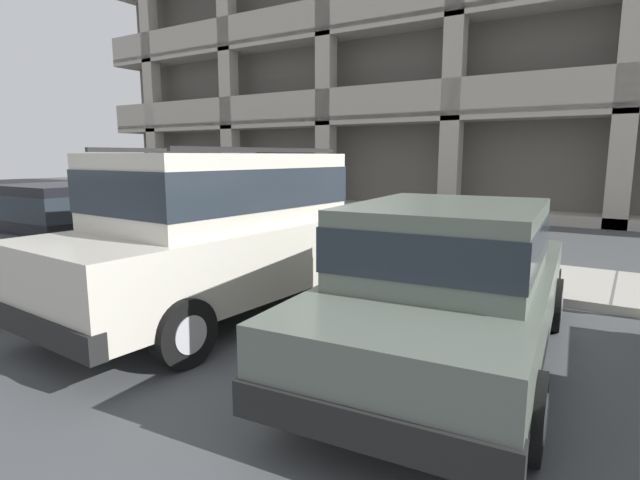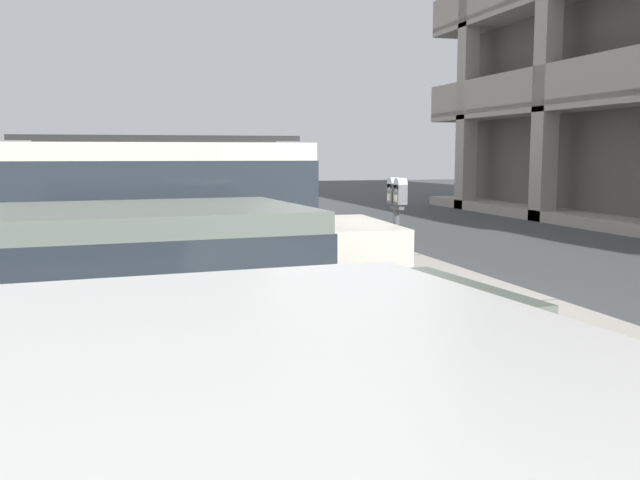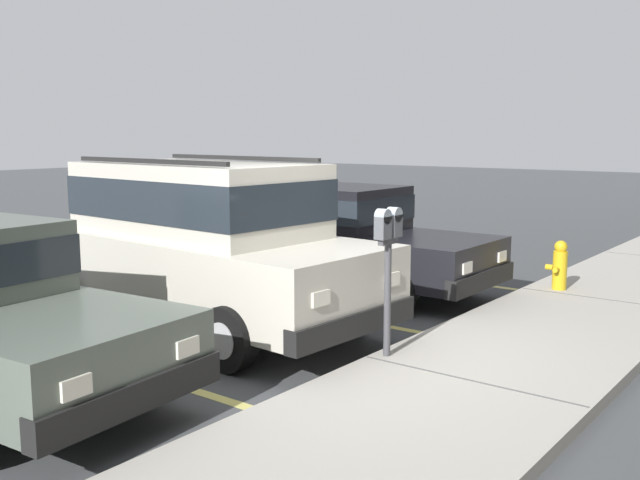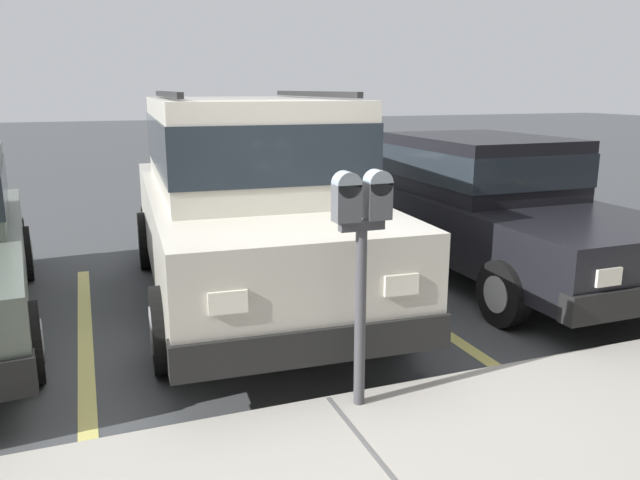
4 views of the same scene
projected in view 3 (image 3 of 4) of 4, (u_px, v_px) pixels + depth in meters
ground_plane at (348, 369)px, 7.20m from camera, size 80.00×80.00×0.10m
sidewalk at (467, 386)px, 6.40m from camera, size 40.00×2.20×0.12m
parking_stall_lines at (143, 374)px, 6.89m from camera, size 11.81×4.80×0.01m
silver_suv at (200, 237)px, 8.45m from camera, size 2.20×4.88×2.03m
red_sedan at (341, 234)px, 10.62m from camera, size 1.85×4.48×1.54m
parking_meter_near at (388, 246)px, 6.93m from camera, size 0.35×0.12×1.48m
fire_hydrant at (560, 265)px, 10.07m from camera, size 0.30×0.30×0.70m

